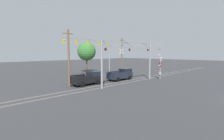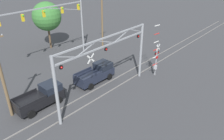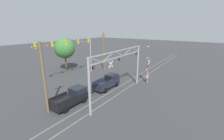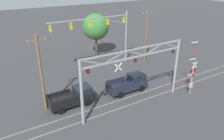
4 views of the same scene
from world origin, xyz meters
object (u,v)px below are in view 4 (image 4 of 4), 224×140
pickup_truck_following (73,97)px  utility_pole_right (146,35)px  crossing_signal_mast (192,77)px  utility_pole_left (41,73)px  crossing_gantry (135,70)px  pickup_truck_lead (129,83)px  background_tree_beyond_span (96,27)px  traffic_signal_span (107,29)px

pickup_truck_following → utility_pole_right: bearing=23.3°
crossing_signal_mast → pickup_truck_following: (-13.12, 4.93, -1.22)m
utility_pole_left → utility_pole_right: (18.38, 5.89, 0.11)m
crossing_gantry → pickup_truck_lead: bearing=63.9°
utility_pole_left → background_tree_beyond_span: size_ratio=1.11×
pickup_truck_following → utility_pole_right: (15.54, 6.68, 3.39)m
crossing_gantry → traffic_signal_span: bearing=73.6°
pickup_truck_lead → traffic_signal_span: bearing=77.5°
crossing_signal_mast → utility_pole_right: (2.41, 11.61, 2.17)m
crossing_signal_mast → utility_pole_right: size_ratio=0.78×
traffic_signal_span → utility_pole_left: size_ratio=1.52×
crossing_signal_mast → pickup_truck_lead: (-6.00, 4.43, -1.22)m
crossing_gantry → utility_pole_right: size_ratio=1.46×
crossing_gantry → crossing_signal_mast: (7.54, -1.30, -2.13)m
crossing_gantry → utility_pole_left: size_ratio=1.50×
pickup_truck_lead → utility_pole_right: (8.41, 7.17, 3.39)m
crossing_gantry → pickup_truck_lead: (1.54, 3.14, -3.35)m
pickup_truck_following → traffic_signal_span: bearing=41.3°
pickup_truck_following → background_tree_beyond_span: bearing=53.2°
pickup_truck_following → utility_pole_right: size_ratio=0.58×
pickup_truck_following → background_tree_beyond_span: (9.59, 12.83, 4.22)m
background_tree_beyond_span → pickup_truck_lead: bearing=-100.5°
crossing_signal_mast → pickup_truck_following: 14.07m
crossing_gantry → utility_pole_left: utility_pole_left is taller
pickup_truck_lead → pickup_truck_following: 7.14m
pickup_truck_lead → background_tree_beyond_span: (2.46, 13.33, 4.22)m
crossing_signal_mast → background_tree_beyond_span: (-3.53, 17.76, 3.00)m
pickup_truck_following → utility_pole_left: utility_pole_left is taller
traffic_signal_span → utility_pole_right: utility_pole_right is taller
utility_pole_left → crossing_signal_mast: bearing=-19.7°
crossing_signal_mast → pickup_truck_lead: crossing_signal_mast is taller
crossing_gantry → background_tree_beyond_span: background_tree_beyond_span is taller
crossing_gantry → pickup_truck_following: 7.46m
traffic_signal_span → pickup_truck_following: (-8.98, -7.89, -4.94)m
utility_pole_left → utility_pole_right: 19.30m
traffic_signal_span → pickup_truck_following: 12.94m
utility_pole_left → pickup_truck_lead: bearing=-7.3°
utility_pole_left → background_tree_beyond_span: utility_pole_left is taller
utility_pole_left → utility_pole_right: bearing=17.8°
crossing_signal_mast → pickup_truck_lead: 7.56m
crossing_gantry → traffic_signal_span: size_ratio=0.99×
traffic_signal_span → pickup_truck_lead: (-1.86, -8.39, -4.94)m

